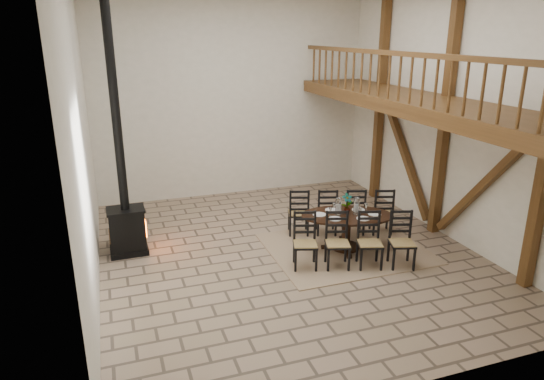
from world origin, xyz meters
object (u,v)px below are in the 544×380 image
object	(u,v)px
log_stack	(123,250)
dining_table	(346,232)
wood_stove	(124,199)
log_basket	(123,235)

from	to	relation	value
log_stack	dining_table	bearing A→B (deg)	-15.03
dining_table	log_stack	size ratio (longest dim) A/B	7.42
wood_stove	log_stack	world-z (taller)	wood_stove
dining_table	log_basket	xyz separation A→B (m)	(-4.16, 1.66, -0.17)
wood_stove	log_stack	size ratio (longest dim) A/B	13.78
wood_stove	log_basket	bearing A→B (deg)	99.76
dining_table	log_stack	world-z (taller)	dining_table
wood_stove	log_basket	xyz separation A→B (m)	(-0.08, 0.44, -0.91)
dining_table	log_stack	distance (m)	4.35
wood_stove	log_stack	xyz separation A→B (m)	(-0.12, -0.10, -0.99)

